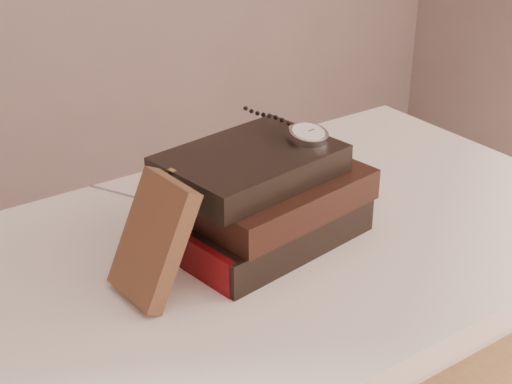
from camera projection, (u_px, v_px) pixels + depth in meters
table at (275, 290)px, 1.11m from camera, size 1.00×0.60×0.75m
book_stack at (263, 198)px, 1.04m from camera, size 0.29×0.22×0.13m
journal at (153, 240)px, 0.92m from camera, size 0.09×0.10×0.15m
pocket_watch at (306, 133)px, 1.04m from camera, size 0.06×0.16×0.02m
eyeglasses at (167, 189)px, 1.04m from camera, size 0.13×0.14×0.05m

